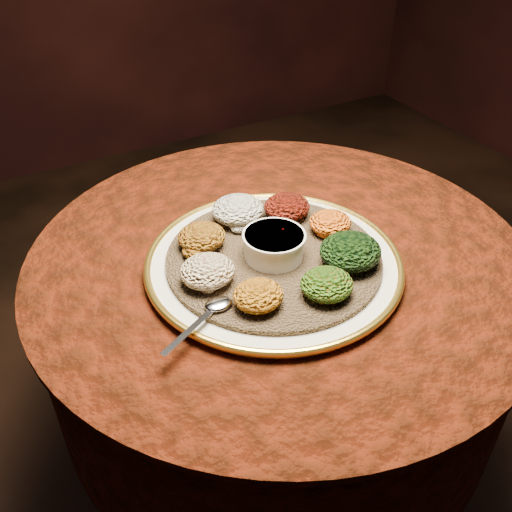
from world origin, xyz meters
TOP-DOWN VIEW (x-y plane):
  - table at (0.00, 0.00)m, footprint 0.96×0.96m
  - platter at (-0.04, -0.04)m, footprint 0.58×0.58m
  - injera at (-0.04, -0.04)m, footprint 0.42×0.42m
  - stew_bowl at (-0.04, -0.04)m, footprint 0.11×0.11m
  - spoon at (-0.19, -0.12)m, footprint 0.15×0.08m
  - portion_ayib at (-0.04, 0.10)m, footprint 0.10×0.10m
  - portion_kitfo at (0.05, 0.06)m, footprint 0.09×0.09m
  - portion_tikil at (0.10, -0.02)m, footprint 0.08×0.08m
  - portion_gomen at (0.07, -0.12)m, footprint 0.11×0.10m
  - portion_mixveg at (-0.01, -0.17)m, footprint 0.09×0.08m
  - portion_kik at (-0.13, -0.14)m, footprint 0.08×0.08m
  - portion_timatim at (-0.17, -0.05)m, footprint 0.09×0.09m
  - portion_shiro at (-0.14, 0.05)m, footprint 0.09×0.08m

SIDE VIEW (x-z plane):
  - table at x=0.00m, z-range 0.19..0.92m
  - platter at x=-0.04m, z-range 0.73..0.76m
  - injera at x=-0.04m, z-range 0.75..0.76m
  - spoon at x=-0.19m, z-range 0.76..0.77m
  - portion_tikil at x=0.10m, z-range 0.76..0.80m
  - portion_kik at x=-0.13m, z-range 0.76..0.80m
  - portion_shiro at x=-0.14m, z-range 0.76..0.80m
  - portion_mixveg at x=-0.01m, z-range 0.76..0.80m
  - portion_kitfo at x=0.05m, z-range 0.76..0.81m
  - portion_timatim at x=-0.17m, z-range 0.76..0.81m
  - portion_ayib at x=-0.04m, z-range 0.76..0.81m
  - portion_gomen at x=0.07m, z-range 0.76..0.81m
  - stew_bowl at x=-0.04m, z-range 0.77..0.81m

